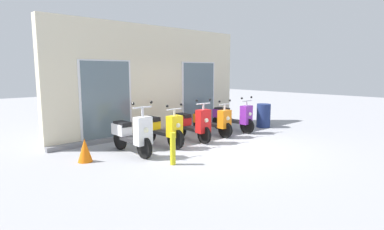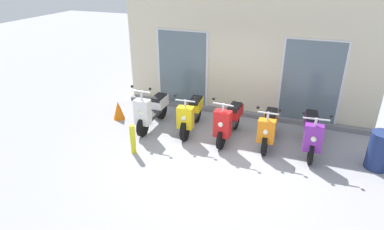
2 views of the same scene
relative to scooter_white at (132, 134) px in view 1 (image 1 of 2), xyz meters
name	(u,v)px [view 1 (image 1 of 2)]	position (x,y,z in m)	size (l,w,h in m)	color
ground_plane	(218,147)	(2.01, -0.96, -0.50)	(40.00, 40.00, 0.00)	#939399
storefront_facade	(155,82)	(2.01, 1.80, 1.13)	(7.02, 0.50, 3.38)	beige
scooter_white	(132,134)	(0.00, 0.00, 0.00)	(0.56, 1.61, 1.31)	black
scooter_yellow	(162,129)	(1.03, 0.19, -0.03)	(0.56, 1.63, 1.16)	black
scooter_red	(192,123)	(2.05, 0.08, 0.00)	(0.54, 1.60, 1.24)	black
scooter_orange	(212,121)	(3.00, 0.21, -0.05)	(0.54, 1.57, 1.14)	black
scooter_purple	(233,117)	(3.97, 0.17, 0.00)	(0.61, 1.65, 1.18)	black
traffic_cone	(85,150)	(-1.12, 0.15, -0.24)	(0.32, 0.32, 0.52)	orange
trash_bin	(263,116)	(5.35, -0.07, -0.08)	(0.48, 0.48, 0.83)	navy
curb_bollard	(173,149)	(0.18, -1.33, -0.15)	(0.12, 0.12, 0.70)	yellow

